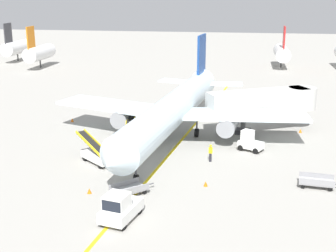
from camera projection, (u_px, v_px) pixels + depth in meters
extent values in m
plane|color=#9E9B93|center=(129.00, 186.00, 38.57)|extent=(300.00, 300.00, 0.00)
cube|color=yellow|center=(160.00, 166.00, 43.04)|extent=(9.68, 79.48, 0.01)
cylinder|color=silver|center=(173.00, 110.00, 49.27)|extent=(6.80, 30.18, 3.30)
cone|color=silver|center=(113.00, 161.00, 34.34)|extent=(3.49, 2.76, 3.23)
cone|color=silver|center=(205.00, 79.00, 64.27)|extent=(3.44, 3.15, 3.14)
cube|color=silver|center=(245.00, 115.00, 48.75)|extent=(13.35, 5.57, 0.36)
cylinder|color=gray|center=(228.00, 125.00, 48.55)|extent=(2.26, 3.40, 1.90)
cube|color=silver|center=(113.00, 105.00, 52.78)|extent=(13.72, 8.34, 0.36)
cylinder|color=gray|center=(123.00, 117.00, 51.70)|extent=(2.26, 3.40, 1.90)
cube|color=navy|center=(202.00, 55.00, 61.04)|extent=(0.75, 4.01, 5.20)
cube|color=silver|center=(223.00, 84.00, 60.88)|extent=(5.25, 2.31, 0.24)
cube|color=silver|center=(179.00, 81.00, 62.50)|extent=(5.59, 3.45, 0.24)
cylinder|color=#4C4C51|center=(136.00, 163.00, 39.20)|extent=(0.20, 0.20, 3.12)
cylinder|color=black|center=(136.00, 177.00, 39.56)|extent=(0.41, 0.60, 0.56)
cylinder|color=#4C4C51|center=(197.00, 123.00, 51.05)|extent=(0.20, 0.20, 3.12)
cylinder|color=black|center=(197.00, 133.00, 51.35)|extent=(0.46, 0.99, 0.96)
cylinder|color=#4C4C51|center=(159.00, 120.00, 52.23)|extent=(0.20, 0.20, 3.12)
cylinder|color=black|center=(159.00, 130.00, 52.54)|extent=(0.46, 0.99, 0.96)
cube|color=black|center=(123.00, 148.00, 36.09)|extent=(2.90, 1.32, 0.60)
cube|color=beige|center=(258.00, 101.00, 52.30)|extent=(11.83, 7.90, 2.50)
cylinder|color=beige|center=(302.00, 98.00, 54.02)|extent=(3.20, 3.20, 2.50)
cylinder|color=#59595B|center=(243.00, 123.00, 52.44)|extent=(0.56, 0.56, 2.35)
cube|color=#333338|center=(243.00, 131.00, 52.70)|extent=(1.80, 1.40, 0.50)
cube|color=silver|center=(121.00, 210.00, 32.72)|extent=(2.62, 3.92, 0.80)
cube|color=silver|center=(117.00, 202.00, 31.89)|extent=(1.83, 1.90, 1.10)
cube|color=black|center=(111.00, 206.00, 31.20)|extent=(1.41, 0.38, 0.77)
cylinder|color=black|center=(124.00, 226.00, 31.42)|extent=(0.34, 0.63, 0.60)
cylinder|color=black|center=(103.00, 221.00, 31.99)|extent=(0.34, 0.63, 0.60)
cylinder|color=black|center=(139.00, 210.00, 33.66)|extent=(0.34, 0.63, 0.60)
cylinder|color=black|center=(120.00, 206.00, 34.24)|extent=(0.34, 0.63, 0.60)
cube|color=silver|center=(251.00, 145.00, 46.84)|extent=(2.73, 2.25, 0.70)
cube|color=silver|center=(248.00, 135.00, 46.83)|extent=(1.44, 1.42, 1.10)
cube|color=black|center=(243.00, 134.00, 47.13)|extent=(0.52, 0.90, 0.77)
cylinder|color=black|center=(241.00, 148.00, 47.00)|extent=(0.63, 0.47, 0.60)
cylinder|color=black|center=(246.00, 145.00, 47.85)|extent=(0.63, 0.47, 0.60)
cylinder|color=black|center=(256.00, 151.00, 46.03)|extent=(0.63, 0.47, 0.60)
cylinder|color=black|center=(261.00, 148.00, 46.89)|extent=(0.63, 0.47, 0.60)
cube|color=silver|center=(98.00, 157.00, 43.52)|extent=(3.89, 3.57, 0.60)
cylinder|color=black|center=(85.00, 158.00, 44.17)|extent=(0.60, 0.55, 0.60)
cylinder|color=black|center=(96.00, 155.00, 44.97)|extent=(0.60, 0.55, 0.60)
cylinder|color=black|center=(100.00, 165.00, 42.24)|extent=(0.60, 0.55, 0.60)
cylinder|color=black|center=(112.00, 162.00, 43.04)|extent=(0.60, 0.55, 0.60)
cube|color=black|center=(94.00, 146.00, 43.69)|extent=(4.43, 3.87, 1.76)
cube|color=yellow|center=(90.00, 146.00, 43.37)|extent=(3.92, 3.25, 1.84)
cube|color=yellow|center=(98.00, 144.00, 43.94)|extent=(3.92, 3.25, 1.84)
cube|color=silver|center=(130.00, 139.00, 48.80)|extent=(2.25, 4.03, 0.60)
cylinder|color=black|center=(125.00, 138.00, 50.13)|extent=(0.34, 0.63, 0.60)
cylinder|color=black|center=(137.00, 138.00, 50.18)|extent=(0.34, 0.63, 0.60)
cylinder|color=black|center=(123.00, 146.00, 47.58)|extent=(0.34, 0.63, 0.60)
cylinder|color=black|center=(136.00, 146.00, 47.63)|extent=(0.34, 0.63, 0.60)
cube|color=black|center=(130.00, 129.00, 49.11)|extent=(1.91, 5.07, 1.76)
cube|color=yellow|center=(126.00, 128.00, 49.05)|extent=(1.12, 4.93, 1.84)
cube|color=yellow|center=(134.00, 128.00, 49.09)|extent=(1.12, 4.93, 1.84)
cube|color=#A5A5A8|center=(316.00, 182.00, 38.20)|extent=(2.94, 1.79, 0.16)
cube|color=gray|center=(316.00, 176.00, 38.83)|extent=(2.79, 0.36, 0.50)
cube|color=gray|center=(317.00, 183.00, 37.44)|extent=(2.79, 0.36, 0.50)
cylinder|color=black|center=(329.00, 184.00, 38.56)|extent=(0.37, 0.16, 0.36)
cylinder|color=black|center=(330.00, 189.00, 37.45)|extent=(0.37, 0.16, 0.36)
cylinder|color=black|center=(303.00, 181.00, 39.10)|extent=(0.37, 0.16, 0.36)
cylinder|color=black|center=(303.00, 186.00, 37.99)|extent=(0.37, 0.16, 0.36)
cube|color=#A5A5A8|center=(129.00, 190.00, 36.72)|extent=(3.03, 3.05, 0.16)
cube|color=#4C4C51|center=(149.00, 184.00, 37.78)|extent=(0.68, 0.70, 0.08)
cylinder|color=#4C4C51|center=(153.00, 183.00, 38.04)|extent=(0.12, 0.12, 0.05)
cube|color=gray|center=(124.00, 184.00, 37.23)|extent=(1.99, 2.05, 0.50)
cube|color=gray|center=(134.00, 190.00, 36.07)|extent=(1.99, 2.05, 0.50)
cylinder|color=black|center=(136.00, 187.00, 37.85)|extent=(0.34, 0.34, 0.36)
cylinder|color=black|center=(145.00, 192.00, 36.93)|extent=(0.34, 0.34, 0.36)
cylinder|color=black|center=(114.00, 194.00, 36.66)|extent=(0.34, 0.34, 0.36)
cylinder|color=black|center=(122.00, 199.00, 35.73)|extent=(0.34, 0.34, 0.36)
cylinder|color=#26262D|center=(210.00, 157.00, 43.94)|extent=(0.24, 0.24, 0.85)
cube|color=yellow|center=(211.00, 150.00, 43.74)|extent=(0.36, 0.22, 0.56)
sphere|color=#9E7051|center=(211.00, 146.00, 43.63)|extent=(0.20, 0.20, 0.20)
sphere|color=yellow|center=(211.00, 146.00, 43.61)|extent=(0.24, 0.24, 0.24)
cone|color=orange|center=(89.00, 191.00, 37.07)|extent=(0.36, 0.36, 0.44)
cone|color=orange|center=(72.00, 120.00, 57.38)|extent=(0.36, 0.36, 0.44)
cone|color=orange|center=(206.00, 184.00, 38.44)|extent=(0.36, 0.36, 0.44)
cone|color=orange|center=(300.00, 131.00, 52.98)|extent=(0.36, 0.36, 0.44)
cylinder|color=silver|center=(17.00, 48.00, 106.20)|extent=(3.00, 10.00, 3.00)
cylinder|color=#3F3F3F|center=(18.00, 58.00, 106.84)|extent=(0.30, 0.30, 1.60)
cube|color=#333338|center=(8.00, 33.00, 101.90)|extent=(0.24, 3.20, 4.40)
cylinder|color=silver|center=(40.00, 53.00, 96.95)|extent=(3.00, 10.00, 3.00)
cylinder|color=#3F3F3F|center=(40.00, 64.00, 97.59)|extent=(0.30, 0.30, 1.60)
cube|color=orange|center=(31.00, 38.00, 92.66)|extent=(0.24, 3.20, 4.40)
cylinder|color=silver|center=(282.00, 53.00, 97.40)|extent=(3.00, 10.00, 3.00)
cylinder|color=#3F3F3F|center=(281.00, 64.00, 98.04)|extent=(0.30, 0.30, 1.60)
cube|color=red|center=(284.00, 37.00, 93.10)|extent=(0.24, 3.20, 4.40)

